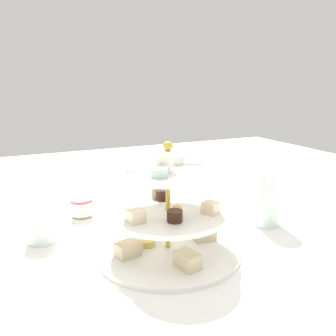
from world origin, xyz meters
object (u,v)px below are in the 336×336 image
object	(u,v)px
tiered_serving_stand	(168,221)
butter_knife_right	(161,199)
teacup_with_saucer	(82,208)
water_glass_short_left	(41,227)
water_glass_tall_right	(267,198)

from	to	relation	value
tiered_serving_stand	butter_knife_right	bearing A→B (deg)	-111.00
teacup_with_saucer	tiered_serving_stand	bearing A→B (deg)	114.80
tiered_serving_stand	water_glass_short_left	size ratio (longest dim) A/B	4.31
water_glass_tall_right	water_glass_short_left	distance (m)	0.55
water_glass_tall_right	teacup_with_saucer	size ratio (longest dim) A/B	1.54
tiered_serving_stand	butter_knife_right	world-z (taller)	tiered_serving_stand
tiered_serving_stand	water_glass_tall_right	world-z (taller)	tiered_serving_stand
water_glass_short_left	teacup_with_saucer	xyz separation A→B (m)	(-0.11, -0.11, -0.01)
water_glass_short_left	butter_knife_right	bearing A→B (deg)	-156.77
water_glass_tall_right	butter_knife_right	xyz separation A→B (m)	(0.17, -0.29, -0.07)
tiered_serving_stand	teacup_with_saucer	distance (m)	0.31
teacup_with_saucer	water_glass_short_left	bearing A→B (deg)	45.45
tiered_serving_stand	teacup_with_saucer	bearing A→B (deg)	-65.20
water_glass_tall_right	butter_knife_right	size ratio (longest dim) A/B	0.82
water_glass_tall_right	butter_knife_right	bearing A→B (deg)	-59.82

